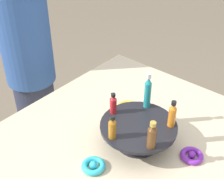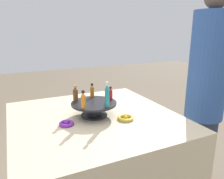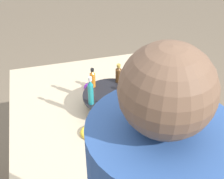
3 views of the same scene
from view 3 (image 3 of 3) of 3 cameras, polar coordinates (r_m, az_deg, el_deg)
name	(u,v)px [view 3 (image 3 of 3)]	position (r m, az deg, el deg)	size (l,w,h in m)	color
party_table	(111,159)	(1.84, -0.12, -12.66)	(0.99, 0.99, 0.77)	beige
display_stand	(111,99)	(1.54, -0.14, -1.81)	(0.28, 0.28, 0.09)	black
bottle_teal	(91,92)	(1.43, -3.93, -0.39)	(0.03, 0.03, 0.15)	teal
bottle_red	(119,102)	(1.41, 1.24, -2.39)	(0.03, 0.03, 0.09)	#B21E23
bottle_amber	(135,88)	(1.49, 4.27, 0.32)	(0.03, 0.03, 0.09)	#AD6B19
bottle_brown	(119,74)	(1.58, 1.20, 2.86)	(0.03, 0.03, 0.10)	brown
bottle_orange	(93,78)	(1.55, -3.57, 2.04)	(0.03, 0.03, 0.11)	orange
ribbon_bow_teal	(151,106)	(1.59, 7.15, -2.94)	(0.08, 0.08, 0.03)	#2DB7CC
ribbon_bow_purple	(91,87)	(1.70, -3.78, 0.46)	(0.08, 0.08, 0.03)	purple
ribbon_bow_gold	(91,132)	(1.44, -3.88, -7.78)	(0.10, 0.10, 0.03)	gold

